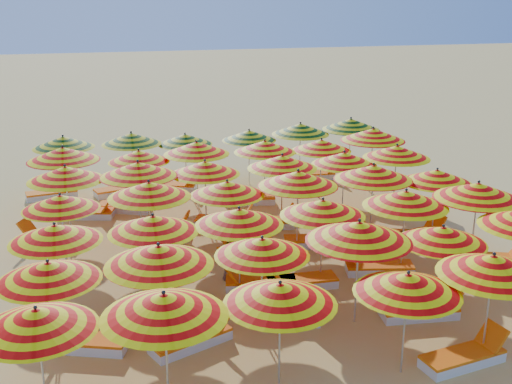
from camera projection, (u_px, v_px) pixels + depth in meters
ground at (260, 252)px, 17.77m from camera, size 120.00×120.00×0.00m
umbrella_0 at (37, 320)px, 10.40m from camera, size 2.14×2.14×2.12m
umbrella_1 at (164, 305)px, 10.57m from camera, size 2.70×2.70×2.27m
umbrella_2 at (280, 294)px, 11.19m from camera, size 2.47×2.47×2.16m
umbrella_3 at (408, 284)px, 11.67m from camera, size 2.61×2.61×2.11m
umbrella_4 at (493, 265)px, 12.16m from camera, size 2.27×2.27×2.24m
umbrella_6 at (49, 272)px, 12.16m from camera, size 2.58×2.58×2.12m
umbrella_7 at (159, 255)px, 12.48m from camera, size 2.65×2.65×2.30m
umbrella_8 at (262, 247)px, 13.28m from camera, size 2.42×2.42×2.13m
umbrella_9 at (359, 232)px, 13.45m from camera, size 2.65×2.65×2.41m
umbrella_10 at (443, 235)px, 14.07m from camera, size 2.41×2.41×2.07m
umbrella_12 at (55, 233)px, 13.97m from camera, size 2.43×2.43×2.15m
umbrella_13 at (153, 224)px, 14.42m from camera, size 2.42×2.42×2.19m
umbrella_14 at (239, 217)px, 14.83m from camera, size 2.44×2.44×2.20m
umbrella_15 at (323, 208)px, 15.45m from camera, size 2.53×2.53×2.20m
umbrella_16 at (406, 199)px, 15.92m from camera, size 2.46×2.46×2.27m
umbrella_17 at (478, 191)px, 16.24m from camera, size 2.57×2.57×2.37m
umbrella_18 at (60, 202)px, 16.19m from camera, size 2.55×2.55×2.08m
umbrella_19 at (149, 190)px, 16.53m from camera, size 2.41×2.41×2.30m
umbrella_20 at (227, 188)px, 17.12m from camera, size 2.64×2.64×2.14m
umbrella_21 at (298, 179)px, 17.37m from camera, size 2.64×2.64×2.34m
umbrella_22 at (373, 172)px, 17.92m from camera, size 2.89×2.89×2.35m
umbrella_23 at (437, 176)px, 18.24m from camera, size 2.35×2.35×2.13m
umbrella_24 at (65, 174)px, 18.00m from camera, size 2.30×2.30×2.29m
umbrella_25 at (138, 169)px, 18.19m from camera, size 2.93×2.93×2.36m
umbrella_26 at (205, 168)px, 18.88m from camera, size 2.25×2.25×2.20m
umbrella_27 at (282, 162)px, 19.34m from camera, size 2.38×2.38×2.25m
umbrella_28 at (344, 159)px, 19.99m from camera, size 2.69×2.69×2.18m
umbrella_29 at (397, 152)px, 20.41m from camera, size 2.23×2.23×2.28m
umbrella_30 at (63, 154)px, 19.79m from camera, size 2.70×2.70×2.38m
umbrella_31 at (139, 156)px, 20.54m from camera, size 2.19×2.19×2.09m
umbrella_32 at (196, 148)px, 20.85m from camera, size 2.20×2.20×2.29m
umbrella_33 at (265, 147)px, 21.38m from camera, size 2.50×2.50×2.20m
umbrella_34 at (321, 145)px, 21.73m from camera, size 2.09×2.09×2.16m
umbrella_35 at (373, 135)px, 22.33m from camera, size 2.29×2.29×2.40m
umbrella_36 at (63, 142)px, 21.92m from camera, size 2.47×2.47×2.22m
umbrella_37 at (131, 139)px, 22.45m from camera, size 2.34×2.34×2.22m
umbrella_38 at (185, 139)px, 22.91m from camera, size 2.48×2.48×2.08m
umbrella_39 at (249, 135)px, 23.40m from camera, size 2.30×2.30×2.10m
umbrella_40 at (300, 129)px, 23.75m from camera, size 2.62×2.62×2.27m
umbrella_41 at (351, 124)px, 24.23m from camera, size 2.90×2.90×2.35m
lounger_0 at (464, 357)px, 12.46m from camera, size 1.81×0.88×0.69m
lounger_1 at (83, 342)px, 12.98m from camera, size 1.83×1.15×0.69m
lounger_2 at (193, 339)px, 13.10m from camera, size 1.82×1.21×0.69m
lounger_3 at (285, 313)px, 14.15m from camera, size 1.82×1.22×0.69m
lounger_4 at (421, 311)px, 14.24m from camera, size 1.78×0.74×0.69m
lounger_5 at (259, 282)px, 15.60m from camera, size 1.81×0.93×0.69m
lounger_6 at (300, 282)px, 15.65m from camera, size 1.74×0.62×0.69m
lounger_7 at (378, 268)px, 16.43m from camera, size 1.82×0.94×0.69m
lounger_8 at (492, 260)px, 16.91m from camera, size 1.83×1.15×0.69m
lounger_9 at (247, 249)px, 17.58m from camera, size 1.82×0.95×0.69m
lounger_10 at (316, 241)px, 18.16m from camera, size 1.81×0.91×0.69m
lounger_11 at (386, 235)px, 18.59m from camera, size 1.82×1.17×0.69m
lounger_12 at (418, 235)px, 18.56m from camera, size 1.82×0.98×0.69m
lounger_13 at (50, 239)px, 18.33m from camera, size 1.82×1.21×0.69m
lounger_14 at (162, 230)px, 18.99m from camera, size 1.82×0.98×0.69m
lounger_15 at (225, 222)px, 19.66m from camera, size 1.82×1.22×0.69m
lounger_16 at (268, 222)px, 19.59m from camera, size 1.81×0.88×0.69m
lounger_17 at (412, 207)px, 20.93m from camera, size 1.82×1.21×0.69m
lounger_18 at (88, 213)px, 20.42m from camera, size 1.82×1.00×0.69m
lounger_19 at (126, 207)px, 20.97m from camera, size 1.82×1.17×0.69m
lounger_20 at (248, 199)px, 21.73m from camera, size 1.79×0.80×0.69m
lounger_21 at (53, 194)px, 22.33m from camera, size 1.81×0.87×0.69m
lounger_22 at (120, 190)px, 22.73m from camera, size 1.83×1.04×0.69m
lounger_23 at (173, 186)px, 23.17m from camera, size 1.83×1.12×0.69m
lounger_24 at (313, 175)px, 24.57m from camera, size 1.77×0.70×0.69m
beachgoer_a at (163, 244)px, 16.52m from camera, size 0.60×0.56×1.38m
beachgoer_b at (234, 255)px, 15.97m from camera, size 0.72×0.62×1.27m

